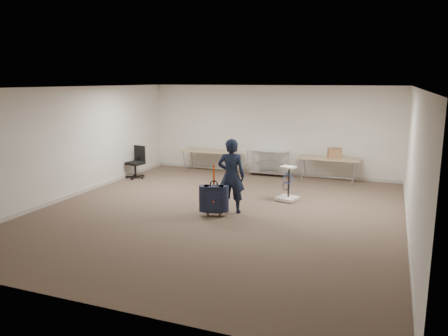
% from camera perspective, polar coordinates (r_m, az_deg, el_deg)
% --- Properties ---
extents(ground, '(9.00, 9.00, 0.00)m').
position_cam_1_polar(ground, '(10.00, -0.74, -5.78)').
color(ground, '#4D3F2F').
rests_on(ground, ground).
extents(room_shell, '(8.00, 9.00, 9.00)m').
position_cam_1_polar(room_shell, '(11.23, 1.89, -3.58)').
color(room_shell, beige).
rests_on(room_shell, ground).
extents(folding_table_left, '(1.80, 0.75, 0.73)m').
position_cam_1_polar(folding_table_left, '(14.11, -1.94, 2.12)').
color(folding_table_left, '#93805A').
rests_on(folding_table_left, ground).
extents(folding_table_right, '(1.80, 0.75, 0.73)m').
position_cam_1_polar(folding_table_right, '(13.12, 13.52, 1.10)').
color(folding_table_right, '#93805A').
rests_on(folding_table_right, ground).
extents(wire_shelf, '(1.22, 0.47, 0.80)m').
position_cam_1_polar(wire_shelf, '(13.77, 5.77, 0.84)').
color(wire_shelf, silver).
rests_on(wire_shelf, ground).
extents(person, '(0.68, 0.51, 1.69)m').
position_cam_1_polar(person, '(9.78, 0.95, -1.04)').
color(person, black).
rests_on(person, ground).
extents(suitcase, '(0.48, 0.36, 1.15)m').
position_cam_1_polar(suitcase, '(9.61, -1.33, -4.05)').
color(suitcase, black).
rests_on(suitcase, ground).
extents(office_chair, '(0.59, 0.59, 0.98)m').
position_cam_1_polar(office_chair, '(13.65, -11.39, -0.04)').
color(office_chair, black).
rests_on(office_chair, ground).
extents(equipment_cart, '(0.59, 0.59, 0.87)m').
position_cam_1_polar(equipment_cart, '(10.98, 8.29, -3.08)').
color(equipment_cart, beige).
rests_on(equipment_cart, ground).
extents(cardboard_box, '(0.45, 0.39, 0.28)m').
position_cam_1_polar(cardboard_box, '(13.13, 14.24, 1.93)').
color(cardboard_box, olive).
rests_on(cardboard_box, folding_table_right).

